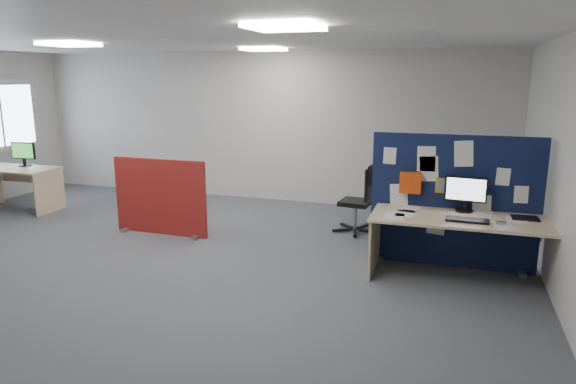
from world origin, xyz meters
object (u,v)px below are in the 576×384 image
(monitor_main, at_px, (465,192))
(monitor_second, at_px, (23,153))
(main_desk, at_px, (461,230))
(red_divider, at_px, (160,198))
(second_desk, at_px, (18,178))
(navy_divider, at_px, (452,202))
(office_chair, at_px, (363,195))

(monitor_main, relative_size, monitor_second, 1.02)
(main_desk, relative_size, monitor_second, 4.32)
(red_divider, bearing_deg, monitor_main, -1.41)
(second_desk, relative_size, monitor_second, 3.15)
(red_divider, height_order, second_desk, red_divider)
(red_divider, bearing_deg, monitor_second, 168.95)
(navy_divider, bearing_deg, monitor_second, 173.91)
(navy_divider, xyz_separation_m, monitor_main, (0.14, -0.13, 0.16))
(red_divider, height_order, office_chair, red_divider)
(main_desk, bearing_deg, navy_divider, 108.53)
(monitor_main, relative_size, second_desk, 0.33)
(monitor_main, xyz_separation_m, second_desk, (-7.28, 0.73, -0.41))
(navy_divider, distance_m, red_divider, 4.03)
(monitor_second, bearing_deg, second_desk, -102.59)
(main_desk, distance_m, office_chair, 1.93)
(navy_divider, relative_size, monitor_main, 4.14)
(monitor_main, bearing_deg, office_chair, 146.38)
(navy_divider, bearing_deg, office_chair, 140.34)
(main_desk, bearing_deg, monitor_main, 84.53)
(navy_divider, relative_size, monitor_second, 4.24)
(monitor_main, bearing_deg, second_desk, -179.31)
(monitor_main, bearing_deg, red_divider, -176.41)
(monitor_main, bearing_deg, main_desk, -89.06)
(main_desk, height_order, office_chair, office_chair)
(navy_divider, relative_size, red_divider, 1.31)
(second_desk, height_order, office_chair, office_chair)
(main_desk, relative_size, office_chair, 1.96)
(main_desk, distance_m, second_desk, 7.32)
(main_desk, relative_size, second_desk, 1.37)
(main_desk, xyz_separation_m, red_divider, (-4.14, 0.43, -0.03))
(main_desk, distance_m, red_divider, 4.16)
(navy_divider, xyz_separation_m, monitor_second, (-7.12, 0.76, 0.15))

